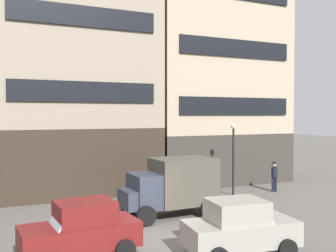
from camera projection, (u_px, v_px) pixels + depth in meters
ground_plane at (163, 241)px, 13.75m from camera, size 120.00×120.00×0.00m
building_center_left at (76, 88)px, 22.76m from camera, size 9.78×6.29×12.34m
building_center_right at (213, 49)px, 26.49m from camera, size 10.00×6.29×18.47m
delivery_truck_near at (172, 185)px, 17.10m from camera, size 4.42×2.30×2.62m
sedan_dark at (81, 230)px, 12.07m from camera, size 3.83×2.14×1.83m
sedan_parked_curb at (240, 227)px, 12.34m from camera, size 3.84×2.14×1.83m
pedestrian_officer at (274, 175)px, 22.58m from camera, size 0.47×0.47×1.79m
streetlamp_curbside at (233, 149)px, 21.36m from camera, size 0.32×0.32×4.12m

